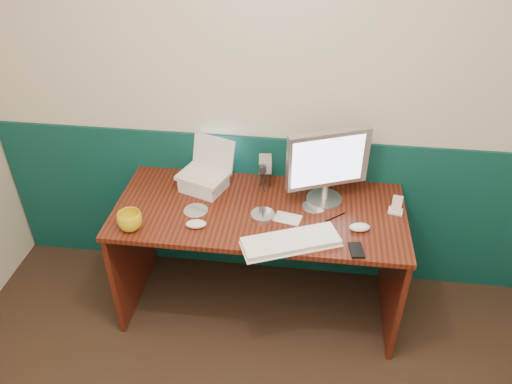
# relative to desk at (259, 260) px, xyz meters

# --- Properties ---
(back_wall) EXTENTS (3.50, 0.04, 2.50)m
(back_wall) POSITION_rel_desk_xyz_m (0.06, 0.37, 0.88)
(back_wall) COLOR beige
(back_wall) RESTS_ON ground
(wainscot) EXTENTS (3.48, 0.02, 1.00)m
(wainscot) POSITION_rel_desk_xyz_m (0.06, 0.36, 0.12)
(wainscot) COLOR #072F2E
(wainscot) RESTS_ON ground
(desk) EXTENTS (1.60, 0.70, 0.75)m
(desk) POSITION_rel_desk_xyz_m (0.00, 0.00, 0.00)
(desk) COLOR black
(desk) RESTS_ON ground
(laptop_riser) EXTENTS (0.28, 0.26, 0.08)m
(laptop_riser) POSITION_rel_desk_xyz_m (-0.34, 0.16, 0.41)
(laptop_riser) COLOR silver
(laptop_riser) RESTS_ON desk
(laptop) EXTENTS (0.32, 0.28, 0.22)m
(laptop) POSITION_rel_desk_xyz_m (-0.34, 0.16, 0.57)
(laptop) COLOR silver
(laptop) RESTS_ON laptop_riser
(monitor) EXTENTS (0.47, 0.29, 0.45)m
(monitor) POSITION_rel_desk_xyz_m (0.35, 0.13, 0.60)
(monitor) COLOR #B8B7BD
(monitor) RESTS_ON desk
(keyboard) EXTENTS (0.51, 0.34, 0.03)m
(keyboard) POSITION_rel_desk_xyz_m (0.19, -0.27, 0.39)
(keyboard) COLOR white
(keyboard) RESTS_ON desk
(mouse_right) EXTENTS (0.12, 0.08, 0.04)m
(mouse_right) POSITION_rel_desk_xyz_m (0.54, -0.11, 0.39)
(mouse_right) COLOR white
(mouse_right) RESTS_ON desk
(mouse_left) EXTENTS (0.12, 0.08, 0.04)m
(mouse_left) POSITION_rel_desk_xyz_m (-0.31, -0.19, 0.39)
(mouse_left) COLOR white
(mouse_left) RESTS_ON desk
(mug) EXTENTS (0.14, 0.14, 0.10)m
(mug) POSITION_rel_desk_xyz_m (-0.65, -0.25, 0.43)
(mug) COLOR gold
(mug) RESTS_ON desk
(camcorder) EXTENTS (0.09, 0.13, 0.18)m
(camcorder) POSITION_rel_desk_xyz_m (0.01, 0.21, 0.46)
(camcorder) COLOR #BAB9BF
(camcorder) RESTS_ON desk
(cd_spindle) EXTENTS (0.13, 0.13, 0.03)m
(cd_spindle) POSITION_rel_desk_xyz_m (0.03, -0.07, 0.39)
(cd_spindle) COLOR #ADB1BD
(cd_spindle) RESTS_ON desk
(cd_loose_a) EXTENTS (0.13, 0.13, 0.00)m
(cd_loose_a) POSITION_rel_desk_xyz_m (-0.35, -0.06, 0.38)
(cd_loose_a) COLOR silver
(cd_loose_a) RESTS_ON desk
(cd_loose_b) EXTENTS (0.13, 0.13, 0.00)m
(cd_loose_b) POSITION_rel_desk_xyz_m (0.30, 0.06, 0.38)
(cd_loose_b) COLOR silver
(cd_loose_b) RESTS_ON desk
(pen) EXTENTS (0.10, 0.09, 0.01)m
(pen) POSITION_rel_desk_xyz_m (0.41, -0.02, 0.38)
(pen) COLOR black
(pen) RESTS_ON desk
(papers) EXTENTS (0.16, 0.12, 0.00)m
(papers) POSITION_rel_desk_xyz_m (0.16, -0.06, 0.38)
(papers) COLOR white
(papers) RESTS_ON desk
(dock) EXTENTS (0.09, 0.07, 0.01)m
(dock) POSITION_rel_desk_xyz_m (0.74, 0.07, 0.38)
(dock) COLOR white
(dock) RESTS_ON desk
(music_player) EXTENTS (0.06, 0.04, 0.09)m
(music_player) POSITION_rel_desk_xyz_m (0.74, 0.07, 0.43)
(music_player) COLOR silver
(music_player) RESTS_ON dock
(pda) EXTENTS (0.08, 0.12, 0.01)m
(pda) POSITION_rel_desk_xyz_m (0.52, -0.28, 0.38)
(pda) COLOR black
(pda) RESTS_ON desk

